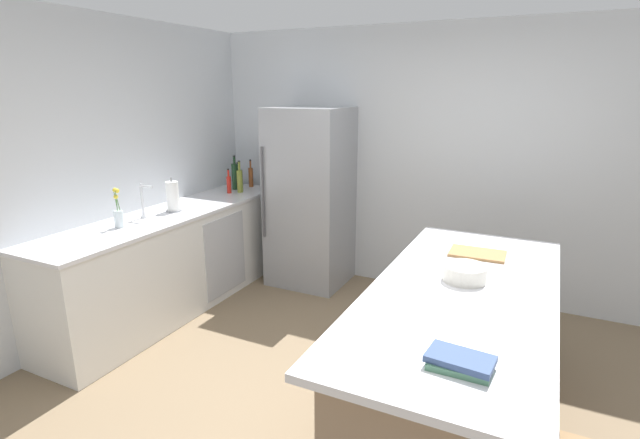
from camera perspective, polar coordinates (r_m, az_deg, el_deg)
ground_plane at (r=3.27m, az=3.66°, el=-22.51°), size 7.20×7.20×0.00m
wall_rear at (r=4.79m, az=14.39°, el=6.52°), size 6.00×0.10×2.60m
wall_left at (r=4.22m, az=-28.48°, el=3.95°), size 0.10×6.00×2.60m
counter_run_left at (r=4.64m, az=-16.95°, el=-4.62°), size 0.66×2.72×0.93m
kitchen_island at (r=2.99m, az=16.10°, el=-16.12°), size 0.97×2.27×0.93m
refrigerator at (r=4.91m, az=-1.21°, el=2.62°), size 0.76×0.71×1.83m
sink_faucet at (r=4.32m, az=-20.47°, el=2.18°), size 0.15×0.05×0.30m
flower_vase at (r=4.11m, az=-23.07°, el=0.53°), size 0.07×0.07×0.32m
paper_towel_roll at (r=4.48m, az=-17.29°, el=2.62°), size 0.14×0.14×0.31m
vinegar_bottle at (r=5.42m, az=-8.32°, el=5.14°), size 0.05×0.05×0.31m
gin_bottle at (r=5.38m, az=-9.73°, el=4.98°), size 0.08×0.08×0.29m
wine_bottle at (r=5.31m, az=-10.19°, el=5.19°), size 0.07×0.07×0.37m
olive_oil_bottle at (r=5.15m, az=-9.62°, el=4.65°), size 0.06×0.06×0.34m
hot_sauce_bottle at (r=5.14m, az=-10.90°, el=4.26°), size 0.05×0.05×0.26m
cookbook_stack at (r=2.06m, az=16.48°, el=-16.08°), size 0.27×0.18×0.05m
mixing_bowl at (r=2.89m, az=17.01°, el=-6.17°), size 0.25×0.25×0.09m
cutting_board at (r=3.37m, az=18.40°, el=-3.91°), size 0.37×0.25×0.02m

